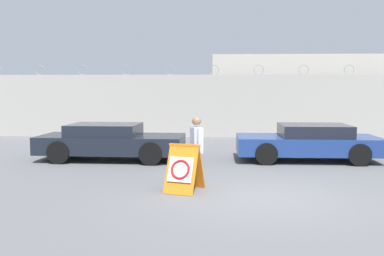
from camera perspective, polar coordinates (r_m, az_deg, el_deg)
ground_plane at (r=9.35m, az=9.75°, el=-9.01°), size 90.00×90.00×0.00m
perimeter_wall at (r=20.19m, az=5.89°, el=2.95°), size 36.00×0.30×3.38m
building_block at (r=25.26m, az=13.49°, el=4.53°), size 9.42×5.75×4.02m
barricade_sign at (r=9.58m, az=-1.13°, el=-5.36°), size 0.93×1.03×1.07m
security_guard at (r=10.13m, az=0.64°, el=-2.64°), size 0.35×0.65×1.64m
parked_car_front_coupe at (r=13.97m, az=-10.83°, el=-1.74°), size 4.65×2.05×1.16m
parked_car_rear_sedan at (r=14.09m, az=15.25°, el=-1.80°), size 4.45×2.04×1.16m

